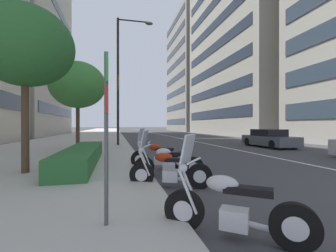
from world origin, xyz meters
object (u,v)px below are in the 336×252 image
(street_lamp_with_banners, at_px, (123,71))
(street_tree_mid_sidewalk, at_px, (25,47))
(street_tree_far_plaza, at_px, (78,85))
(motorcycle_second_in_row, at_px, (169,171))
(car_following_behind, at_px, (269,139))
(parking_sign_by_curb, at_px, (107,117))
(motorcycle_under_tarp, at_px, (167,163))
(motorcycle_far_end_row, at_px, (231,208))
(motorcycle_mid_row, at_px, (159,157))

(street_lamp_with_banners, xyz_separation_m, street_tree_mid_sidewalk, (-9.66, 3.24, -1.67))
(street_tree_far_plaza, bearing_deg, motorcycle_second_in_row, -158.20)
(motorcycle_second_in_row, distance_m, street_lamp_with_banners, 12.88)
(motorcycle_second_in_row, xyz_separation_m, street_tree_mid_sidewalk, (2.09, 4.02, 3.56))
(car_following_behind, bearing_deg, motorcycle_second_in_row, 132.90)
(parking_sign_by_curb, relative_size, street_lamp_with_banners, 0.27)
(motorcycle_under_tarp, bearing_deg, street_tree_far_plaza, -50.47)
(car_following_behind, bearing_deg, parking_sign_by_curb, 135.31)
(street_lamp_with_banners, height_order, street_tree_mid_sidewalk, street_lamp_with_banners)
(street_tree_mid_sidewalk, xyz_separation_m, street_tree_far_plaza, (6.68, -0.51, -0.01))
(motorcycle_far_end_row, xyz_separation_m, street_lamp_with_banners, (14.54, 1.03, 5.24))
(motorcycle_under_tarp, relative_size, street_lamp_with_banners, 0.23)
(motorcycle_second_in_row, height_order, street_lamp_with_banners, street_lamp_with_banners)
(motorcycle_second_in_row, bearing_deg, street_lamp_with_banners, -66.81)
(motorcycle_under_tarp, height_order, motorcycle_mid_row, motorcycle_mid_row)
(motorcycle_far_end_row, relative_size, parking_sign_by_curb, 0.70)
(parking_sign_by_curb, bearing_deg, street_lamp_with_banners, -2.77)
(street_lamp_with_banners, bearing_deg, street_tree_far_plaza, 137.56)
(street_tree_far_plaza, bearing_deg, motorcycle_under_tarp, -153.86)
(car_following_behind, relative_size, parking_sign_by_curb, 1.78)
(motorcycle_under_tarp, bearing_deg, parking_sign_by_curb, 77.24)
(car_following_behind, bearing_deg, street_tree_far_plaza, 91.08)
(street_lamp_with_banners, distance_m, street_tree_far_plaza, 4.38)
(motorcycle_under_tarp, relative_size, parking_sign_by_curb, 0.84)
(car_following_behind, distance_m, street_tree_far_plaza, 13.62)
(motorcycle_second_in_row, bearing_deg, street_tree_far_plaza, -48.82)
(motorcycle_mid_row, height_order, street_lamp_with_banners, street_lamp_with_banners)
(motorcycle_under_tarp, bearing_deg, motorcycle_mid_row, -75.17)
(motorcycle_second_in_row, bearing_deg, motorcycle_far_end_row, 114.59)
(motorcycle_second_in_row, relative_size, street_lamp_with_banners, 0.22)
(motorcycle_under_tarp, distance_m, street_tree_mid_sidewalk, 5.62)
(parking_sign_by_curb, bearing_deg, motorcycle_mid_row, -19.24)
(street_tree_mid_sidewalk, bearing_deg, street_tree_far_plaza, -4.40)
(street_tree_mid_sidewalk, relative_size, street_tree_far_plaza, 0.97)
(motorcycle_second_in_row, xyz_separation_m, street_tree_far_plaza, (8.77, 3.51, 3.55))
(motorcycle_mid_row, bearing_deg, parking_sign_by_curb, 97.48)
(motorcycle_far_end_row, relative_size, street_tree_far_plaza, 0.34)
(car_following_behind, distance_m, street_tree_mid_sidewalk, 15.75)
(motorcycle_far_end_row, distance_m, street_lamp_with_banners, 15.49)
(motorcycle_far_end_row, distance_m, motorcycle_mid_row, 5.25)
(motorcycle_mid_row, bearing_deg, car_following_behind, -118.40)
(motorcycle_mid_row, relative_size, street_lamp_with_banners, 0.21)
(motorcycle_far_end_row, relative_size, motorcycle_mid_row, 0.87)
(street_tree_mid_sidewalk, distance_m, street_tree_far_plaza, 6.70)
(motorcycle_mid_row, relative_size, car_following_behind, 0.45)
(car_following_behind, distance_m, street_lamp_with_banners, 11.93)
(parking_sign_by_curb, relative_size, street_tree_far_plaza, 0.48)
(motorcycle_mid_row, height_order, street_tree_far_plaza, street_tree_far_plaza)
(street_lamp_with_banners, bearing_deg, motorcycle_under_tarp, -174.56)
(motorcycle_far_end_row, relative_size, street_lamp_with_banners, 0.19)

